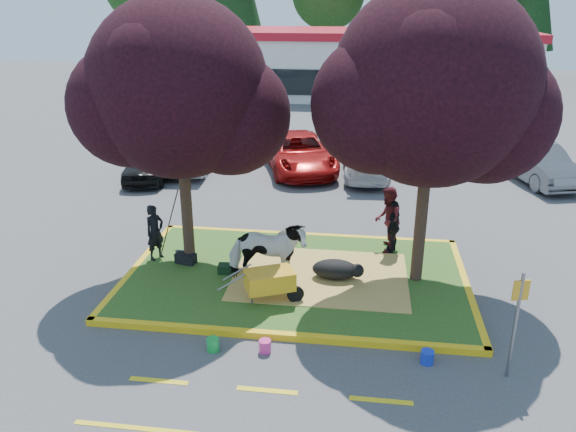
# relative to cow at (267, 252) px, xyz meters

# --- Properties ---
(ground) EXTENTS (90.00, 90.00, 0.00)m
(ground) POSITION_rel_cow_xyz_m (0.63, 0.48, -0.93)
(ground) COLOR #424244
(ground) RESTS_ON ground
(median_island) EXTENTS (8.00, 5.00, 0.15)m
(median_island) POSITION_rel_cow_xyz_m (0.63, 0.48, -0.86)
(median_island) COLOR #284D18
(median_island) RESTS_ON ground
(curb_near) EXTENTS (8.30, 0.16, 0.15)m
(curb_near) POSITION_rel_cow_xyz_m (0.63, -2.10, -0.86)
(curb_near) COLOR yellow
(curb_near) RESTS_ON ground
(curb_far) EXTENTS (8.30, 0.16, 0.15)m
(curb_far) POSITION_rel_cow_xyz_m (0.63, 3.06, -0.86)
(curb_far) COLOR yellow
(curb_far) RESTS_ON ground
(curb_left) EXTENTS (0.16, 5.30, 0.15)m
(curb_left) POSITION_rel_cow_xyz_m (-3.45, 0.48, -0.86)
(curb_left) COLOR yellow
(curb_left) RESTS_ON ground
(curb_right) EXTENTS (0.16, 5.30, 0.15)m
(curb_right) POSITION_rel_cow_xyz_m (4.71, 0.48, -0.86)
(curb_right) COLOR yellow
(curb_right) RESTS_ON ground
(straw_bedding) EXTENTS (4.20, 3.00, 0.01)m
(straw_bedding) POSITION_rel_cow_xyz_m (1.23, 0.48, -0.78)
(straw_bedding) COLOR tan
(straw_bedding) RESTS_ON median_island
(tree_purple_left) EXTENTS (5.06, 4.20, 6.51)m
(tree_purple_left) POSITION_rel_cow_xyz_m (-2.15, 0.86, 3.43)
(tree_purple_left) COLOR black
(tree_purple_left) RESTS_ON median_island
(tree_purple_right) EXTENTS (5.30, 4.40, 6.82)m
(tree_purple_right) POSITION_rel_cow_xyz_m (3.55, 0.66, 3.63)
(tree_purple_right) COLOR black
(tree_purple_right) RESTS_ON median_island
(fire_lane_stripe_a) EXTENTS (1.10, 0.12, 0.01)m
(fire_lane_stripe_a) POSITION_rel_cow_xyz_m (-1.37, -3.72, -0.93)
(fire_lane_stripe_a) COLOR yellow
(fire_lane_stripe_a) RESTS_ON ground
(fire_lane_stripe_b) EXTENTS (1.10, 0.12, 0.01)m
(fire_lane_stripe_b) POSITION_rel_cow_xyz_m (0.63, -3.72, -0.93)
(fire_lane_stripe_b) COLOR yellow
(fire_lane_stripe_b) RESTS_ON ground
(fire_lane_stripe_c) EXTENTS (1.10, 0.12, 0.01)m
(fire_lane_stripe_c) POSITION_rel_cow_xyz_m (2.63, -3.72, -0.93)
(fire_lane_stripe_c) COLOR yellow
(fire_lane_stripe_c) RESTS_ON ground
(retail_building) EXTENTS (20.40, 8.40, 4.40)m
(retail_building) POSITION_rel_cow_xyz_m (2.63, 28.46, 1.32)
(retail_building) COLOR silver
(retail_building) RESTS_ON ground
(cow) EXTENTS (1.93, 1.03, 1.56)m
(cow) POSITION_rel_cow_xyz_m (0.00, 0.00, 0.00)
(cow) COLOR white
(cow) RESTS_ON median_island
(calf) EXTENTS (1.23, 0.89, 0.48)m
(calf) POSITION_rel_cow_xyz_m (1.58, 0.41, -0.54)
(calf) COLOR black
(calf) RESTS_ON median_island
(handler) EXTENTS (0.58, 0.64, 1.46)m
(handler) POSITION_rel_cow_xyz_m (-3.07, 0.92, -0.05)
(handler) COLOR black
(handler) RESTS_ON median_island
(visitor_a) EXTENTS (0.75, 0.92, 1.76)m
(visitor_a) POSITION_rel_cow_xyz_m (2.84, 2.23, 0.10)
(visitor_a) COLOR #4E161D
(visitor_a) RESTS_ON median_island
(visitor_b) EXTENTS (0.61, 0.91, 1.44)m
(visitor_b) POSITION_rel_cow_xyz_m (3.00, 2.19, -0.06)
(visitor_b) COLOR black
(visitor_b) RESTS_ON median_island
(wheelbarrow) EXTENTS (1.88, 1.01, 0.72)m
(wheelbarrow) POSITION_rel_cow_xyz_m (0.21, -0.83, -0.29)
(wheelbarrow) COLOR black
(wheelbarrow) RESTS_ON median_island
(gear_bag_dark) EXTENTS (0.56, 0.39, 0.26)m
(gear_bag_dark) POSITION_rel_cow_xyz_m (-2.24, 0.74, -0.65)
(gear_bag_dark) COLOR black
(gear_bag_dark) RESTS_ON median_island
(gear_bag_green) EXTENTS (0.45, 0.30, 0.23)m
(gear_bag_green) POSITION_rel_cow_xyz_m (-1.06, 0.33, -0.67)
(gear_bag_green) COLOR black
(gear_bag_green) RESTS_ON median_island
(sign_post) EXTENTS (0.30, 0.11, 2.13)m
(sign_post) POSITION_rel_cow_xyz_m (4.93, -2.72, 0.36)
(sign_post) COLOR slate
(sign_post) RESTS_ON ground
(bucket_green) EXTENTS (0.27, 0.27, 0.27)m
(bucket_green) POSITION_rel_cow_xyz_m (-0.64, -2.66, -0.80)
(bucket_green) COLOR green
(bucket_green) RESTS_ON ground
(bucket_pink) EXTENTS (0.29, 0.29, 0.26)m
(bucket_pink) POSITION_rel_cow_xyz_m (0.39, -2.58, -0.80)
(bucket_pink) COLOR #DA3082
(bucket_pink) RESTS_ON ground
(bucket_blue) EXTENTS (0.32, 0.32, 0.27)m
(bucket_blue) POSITION_rel_cow_xyz_m (3.51, -2.52, -0.80)
(bucket_blue) COLOR #1833C6
(bucket_blue) RESTS_ON ground
(car_black) EXTENTS (2.19, 3.95, 1.27)m
(car_black) POSITION_rel_cow_xyz_m (-5.99, 7.99, -0.30)
(car_black) COLOR black
(car_black) RESTS_ON ground
(car_silver) EXTENTS (1.87, 4.50, 1.45)m
(car_silver) POSITION_rel_cow_xyz_m (-4.63, 9.47, -0.21)
(car_silver) COLOR #93969A
(car_silver) RESTS_ON ground
(car_red) EXTENTS (3.93, 5.71, 1.45)m
(car_red) POSITION_rel_cow_xyz_m (-0.42, 9.82, -0.21)
(car_red) COLOR #A00E0D
(car_red) RESTS_ON ground
(car_white) EXTENTS (1.92, 4.26, 1.21)m
(car_white) POSITION_rel_cow_xyz_m (2.26, 9.26, -0.32)
(car_white) COLOR silver
(car_white) RESTS_ON ground
(car_grey) EXTENTS (2.59, 4.59, 1.43)m
(car_grey) POSITION_rel_cow_xyz_m (8.61, 9.57, -0.21)
(car_grey) COLOR #54565B
(car_grey) RESTS_ON ground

